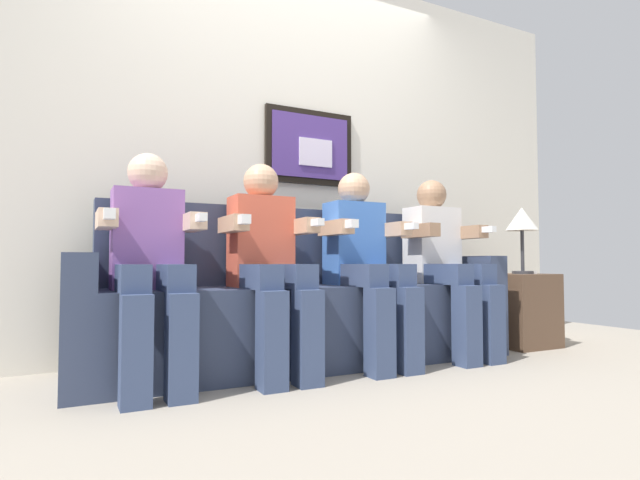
{
  "coord_description": "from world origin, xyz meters",
  "views": [
    {
      "loc": [
        -1.22,
        -2.25,
        0.58
      ],
      "look_at": [
        0.0,
        0.15,
        0.7
      ],
      "focal_mm": 28.01,
      "sensor_mm": 36.0,
      "label": 1
    }
  ],
  "objects_px": {
    "couch": "(306,309)",
    "person_left_center": "(269,257)",
    "person_leftmost": "(150,256)",
    "spare_remote_on_table": "(528,272)",
    "side_table_right": "(519,310)",
    "table_lamp": "(522,222)",
    "person_rightmost": "(445,258)",
    "person_right_center": "(365,258)"
  },
  "relations": [
    {
      "from": "couch",
      "to": "person_leftmost",
      "type": "bearing_deg",
      "value": -169.09
    },
    {
      "from": "person_leftmost",
      "to": "person_right_center",
      "type": "height_order",
      "value": "same"
    },
    {
      "from": "person_leftmost",
      "to": "person_left_center",
      "type": "xyz_separation_m",
      "value": [
        0.58,
        0.0,
        0.0
      ]
    },
    {
      "from": "person_leftmost",
      "to": "person_left_center",
      "type": "distance_m",
      "value": 0.58
    },
    {
      "from": "person_rightmost",
      "to": "table_lamp",
      "type": "distance_m",
      "value": 0.75
    },
    {
      "from": "side_table_right",
      "to": "table_lamp",
      "type": "height_order",
      "value": "table_lamp"
    },
    {
      "from": "person_right_center",
      "to": "spare_remote_on_table",
      "type": "xyz_separation_m",
      "value": [
        1.35,
        0.03,
        -0.1
      ]
    },
    {
      "from": "person_leftmost",
      "to": "person_right_center",
      "type": "relative_size",
      "value": 1.0
    },
    {
      "from": "spare_remote_on_table",
      "to": "table_lamp",
      "type": "bearing_deg",
      "value": -169.15
    },
    {
      "from": "couch",
      "to": "person_left_center",
      "type": "xyz_separation_m",
      "value": [
        -0.29,
        -0.17,
        0.29
      ]
    },
    {
      "from": "spare_remote_on_table",
      "to": "person_rightmost",
      "type": "bearing_deg",
      "value": -177.71
    },
    {
      "from": "table_lamp",
      "to": "spare_remote_on_table",
      "type": "height_order",
      "value": "table_lamp"
    },
    {
      "from": "person_left_center",
      "to": "spare_remote_on_table",
      "type": "relative_size",
      "value": 8.54
    },
    {
      "from": "side_table_right",
      "to": "table_lamp",
      "type": "bearing_deg",
      "value": -102.31
    },
    {
      "from": "person_rightmost",
      "to": "person_leftmost",
      "type": "bearing_deg",
      "value": -179.98
    },
    {
      "from": "person_leftmost",
      "to": "spare_remote_on_table",
      "type": "xyz_separation_m",
      "value": [
        2.52,
        0.03,
        -0.1
      ]
    },
    {
      "from": "person_right_center",
      "to": "person_rightmost",
      "type": "xyz_separation_m",
      "value": [
        0.58,
        0.0,
        -0.0
      ]
    },
    {
      "from": "couch",
      "to": "person_rightmost",
      "type": "bearing_deg",
      "value": -10.88
    },
    {
      "from": "couch",
      "to": "table_lamp",
      "type": "relative_size",
      "value": 5.4
    },
    {
      "from": "person_right_center",
      "to": "table_lamp",
      "type": "height_order",
      "value": "person_right_center"
    },
    {
      "from": "table_lamp",
      "to": "spare_remote_on_table",
      "type": "relative_size",
      "value": 3.54
    },
    {
      "from": "side_table_right",
      "to": "spare_remote_on_table",
      "type": "xyz_separation_m",
      "value": [
        0.05,
        -0.03,
        0.26
      ]
    },
    {
      "from": "person_left_center",
      "to": "side_table_right",
      "type": "bearing_deg",
      "value": 1.87
    },
    {
      "from": "person_left_center",
      "to": "side_table_right",
      "type": "height_order",
      "value": "person_left_center"
    },
    {
      "from": "table_lamp",
      "to": "person_right_center",
      "type": "bearing_deg",
      "value": -179.13
    },
    {
      "from": "person_leftmost",
      "to": "spare_remote_on_table",
      "type": "relative_size",
      "value": 8.54
    },
    {
      "from": "person_right_center",
      "to": "person_rightmost",
      "type": "distance_m",
      "value": 0.58
    },
    {
      "from": "person_leftmost",
      "to": "spare_remote_on_table",
      "type": "height_order",
      "value": "person_leftmost"
    },
    {
      "from": "couch",
      "to": "person_left_center",
      "type": "distance_m",
      "value": 0.45
    },
    {
      "from": "person_left_center",
      "to": "person_right_center",
      "type": "relative_size",
      "value": 1.0
    },
    {
      "from": "person_rightmost",
      "to": "person_right_center",
      "type": "bearing_deg",
      "value": -179.95
    },
    {
      "from": "couch",
      "to": "person_leftmost",
      "type": "height_order",
      "value": "person_leftmost"
    },
    {
      "from": "side_table_right",
      "to": "person_right_center",
      "type": "bearing_deg",
      "value": -177.29
    },
    {
      "from": "person_right_center",
      "to": "table_lamp",
      "type": "relative_size",
      "value": 2.41
    },
    {
      "from": "table_lamp",
      "to": "side_table_right",
      "type": "bearing_deg",
      "value": 77.69
    },
    {
      "from": "person_left_center",
      "to": "person_rightmost",
      "type": "height_order",
      "value": "same"
    },
    {
      "from": "person_right_center",
      "to": "couch",
      "type": "bearing_deg",
      "value": 149.95
    },
    {
      "from": "person_right_center",
      "to": "table_lamp",
      "type": "distance_m",
      "value": 1.32
    },
    {
      "from": "person_leftmost",
      "to": "side_table_right",
      "type": "xyz_separation_m",
      "value": [
        2.47,
        0.06,
        -0.36
      ]
    },
    {
      "from": "person_leftmost",
      "to": "person_rightmost",
      "type": "bearing_deg",
      "value": 0.02
    },
    {
      "from": "spare_remote_on_table",
      "to": "person_right_center",
      "type": "bearing_deg",
      "value": -178.68
    },
    {
      "from": "couch",
      "to": "side_table_right",
      "type": "xyz_separation_m",
      "value": [
        1.59,
        -0.11,
        -0.06
      ]
    }
  ]
}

